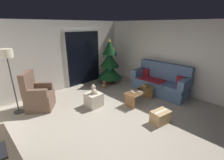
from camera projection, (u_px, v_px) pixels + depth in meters
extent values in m
plane|color=#9E9384|center=(120.00, 121.00, 4.03)|extent=(7.00, 7.00, 0.00)
cube|color=silver|center=(59.00, 57.00, 5.67)|extent=(5.72, 0.12, 2.50)
cube|color=silver|center=(176.00, 58.00, 5.49)|extent=(0.12, 6.00, 2.50)
cube|color=silver|center=(84.00, 57.00, 6.35)|extent=(1.60, 0.02, 2.20)
cube|color=black|center=(84.00, 58.00, 6.36)|extent=(1.50, 0.02, 2.10)
cube|color=slate|center=(159.00, 89.00, 5.59)|extent=(0.79, 1.91, 0.34)
cube|color=slate|center=(176.00, 88.00, 5.09)|extent=(0.69, 0.61, 0.14)
cube|color=slate|center=(159.00, 83.00, 5.50)|extent=(0.69, 0.61, 0.14)
cube|color=slate|center=(144.00, 79.00, 5.91)|extent=(0.69, 0.61, 0.14)
cube|color=slate|center=(164.00, 71.00, 5.59)|extent=(0.23, 1.90, 0.60)
cube|color=slate|center=(185.00, 83.00, 4.87)|extent=(0.76, 0.21, 0.28)
cube|color=slate|center=(139.00, 72.00, 6.02)|extent=(0.76, 0.21, 0.28)
cube|color=maroon|center=(153.00, 79.00, 5.62)|extent=(0.61, 0.91, 0.02)
cube|color=maroon|center=(182.00, 81.00, 5.09)|extent=(0.13, 0.32, 0.28)
cube|color=maroon|center=(145.00, 72.00, 6.01)|extent=(0.13, 0.32, 0.28)
cube|color=olive|center=(145.00, 92.00, 4.79)|extent=(1.10, 0.05, 0.04)
cube|color=olive|center=(142.00, 92.00, 4.85)|extent=(1.10, 0.05, 0.04)
cube|color=olive|center=(140.00, 91.00, 4.91)|extent=(1.10, 0.05, 0.04)
cube|color=olive|center=(138.00, 90.00, 4.97)|extent=(1.10, 0.05, 0.04)
cube|color=olive|center=(135.00, 89.00, 5.03)|extent=(1.10, 0.05, 0.04)
cube|color=olive|center=(130.00, 102.00, 4.66)|extent=(0.05, 0.36, 0.37)
cube|color=olive|center=(148.00, 92.00, 5.30)|extent=(0.05, 0.36, 0.37)
cube|color=black|center=(140.00, 89.00, 4.98)|extent=(0.06, 0.16, 0.02)
cube|color=#ADADB2|center=(141.00, 92.00, 4.76)|extent=(0.07, 0.16, 0.02)
cube|color=silver|center=(133.00, 92.00, 4.74)|extent=(0.09, 0.16, 0.02)
cube|color=#333338|center=(134.00, 91.00, 4.84)|extent=(0.15, 0.12, 0.02)
cube|color=#B79333|center=(146.00, 87.00, 5.13)|extent=(0.21, 0.16, 0.03)
cube|color=#4C4C51|center=(146.00, 86.00, 5.12)|extent=(0.24, 0.18, 0.03)
cube|color=#B79333|center=(146.00, 85.00, 5.12)|extent=(0.23, 0.20, 0.03)
cube|color=black|center=(147.00, 85.00, 5.10)|extent=(0.13, 0.16, 0.01)
cylinder|color=#4C1E19|center=(110.00, 81.00, 6.70)|extent=(0.36, 0.36, 0.10)
cylinder|color=brown|center=(110.00, 79.00, 6.67)|extent=(0.08, 0.08, 0.12)
cone|color=#0F3819|center=(110.00, 71.00, 6.56)|extent=(1.02, 1.02, 0.55)
cone|color=#0F3819|center=(110.00, 60.00, 6.39)|extent=(0.81, 0.81, 0.55)
cone|color=#0F3819|center=(110.00, 47.00, 6.22)|extent=(0.60, 0.60, 0.55)
sphere|color=blue|center=(107.00, 67.00, 6.93)|extent=(0.06, 0.06, 0.06)
sphere|color=#1E8C33|center=(99.00, 70.00, 6.48)|extent=(0.06, 0.06, 0.06)
sphere|color=white|center=(119.00, 66.00, 6.44)|extent=(0.06, 0.06, 0.06)
sphere|color=gold|center=(114.00, 49.00, 6.25)|extent=(0.06, 0.06, 0.06)
sphere|color=red|center=(102.00, 67.00, 6.26)|extent=(0.06, 0.06, 0.06)
sphere|color=red|center=(106.00, 62.00, 6.75)|extent=(0.06, 0.06, 0.06)
sphere|color=blue|center=(116.00, 56.00, 6.38)|extent=(0.06, 0.06, 0.06)
sphere|color=blue|center=(103.00, 57.00, 6.28)|extent=(0.06, 0.06, 0.06)
sphere|color=white|center=(117.00, 66.00, 6.68)|extent=(0.06, 0.06, 0.06)
sphere|color=#1E8C33|center=(112.00, 47.00, 6.35)|extent=(0.06, 0.06, 0.06)
sphere|color=gold|center=(111.00, 57.00, 6.64)|extent=(0.06, 0.06, 0.06)
sphere|color=blue|center=(110.00, 70.00, 6.12)|extent=(0.06, 0.06, 0.06)
sphere|color=white|center=(120.00, 71.00, 6.56)|extent=(0.06, 0.06, 0.06)
sphere|color=gold|center=(115.00, 56.00, 6.44)|extent=(0.06, 0.06, 0.06)
cone|color=#EAD14C|center=(109.00, 40.00, 6.13)|extent=(0.14, 0.14, 0.12)
cube|color=brown|center=(41.00, 103.00, 4.61)|extent=(0.95, 0.95, 0.31)
cube|color=brown|center=(40.00, 96.00, 4.53)|extent=(0.95, 0.95, 0.18)
cube|color=brown|center=(27.00, 83.00, 4.37)|extent=(0.55, 0.63, 0.64)
cube|color=brown|center=(42.00, 86.00, 4.73)|extent=(0.54, 0.47, 0.22)
cube|color=brown|center=(36.00, 93.00, 4.20)|extent=(0.54, 0.47, 0.22)
cylinder|color=#2D2D30|center=(19.00, 112.00, 4.45)|extent=(0.28, 0.28, 0.02)
cylinder|color=#2D2D30|center=(13.00, 86.00, 4.19)|extent=(0.03, 0.03, 1.55)
cylinder|color=beige|center=(6.00, 53.00, 3.89)|extent=(0.32, 0.32, 0.22)
cube|color=beige|center=(94.00, 100.00, 4.73)|extent=(0.44, 0.44, 0.41)
cylinder|color=beige|center=(95.00, 92.00, 4.71)|extent=(0.13, 0.11, 0.06)
cylinder|color=beige|center=(96.00, 93.00, 4.61)|extent=(0.13, 0.11, 0.06)
sphere|color=beige|center=(93.00, 90.00, 4.63)|extent=(0.15, 0.15, 0.15)
sphere|color=beige|center=(93.00, 87.00, 4.59)|extent=(0.11, 0.11, 0.11)
sphere|color=#F4E5C1|center=(95.00, 87.00, 4.60)|extent=(0.04, 0.04, 0.04)
sphere|color=beige|center=(93.00, 85.00, 4.61)|extent=(0.04, 0.04, 0.04)
sphere|color=beige|center=(93.00, 86.00, 4.54)|extent=(0.04, 0.04, 0.04)
sphere|color=beige|center=(94.00, 89.00, 4.69)|extent=(0.06, 0.06, 0.06)
sphere|color=beige|center=(94.00, 91.00, 4.56)|extent=(0.06, 0.06, 0.06)
cylinder|color=brown|center=(105.00, 88.00, 6.08)|extent=(0.12, 0.10, 0.06)
cylinder|color=brown|center=(102.00, 87.00, 6.13)|extent=(0.12, 0.10, 0.06)
sphere|color=brown|center=(104.00, 85.00, 6.13)|extent=(0.15, 0.15, 0.15)
sphere|color=brown|center=(104.00, 82.00, 6.09)|extent=(0.11, 0.11, 0.11)
sphere|color=#A37A51|center=(104.00, 83.00, 6.05)|extent=(0.04, 0.04, 0.04)
sphere|color=brown|center=(105.00, 81.00, 6.06)|extent=(0.04, 0.04, 0.04)
sphere|color=brown|center=(103.00, 81.00, 6.09)|extent=(0.04, 0.04, 0.04)
sphere|color=brown|center=(106.00, 86.00, 6.08)|extent=(0.06, 0.06, 0.06)
sphere|color=brown|center=(102.00, 85.00, 6.14)|extent=(0.06, 0.06, 0.06)
cube|color=tan|center=(160.00, 117.00, 3.94)|extent=(0.52, 0.41, 0.31)
cube|color=beige|center=(161.00, 111.00, 3.88)|extent=(0.43, 0.14, 0.00)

